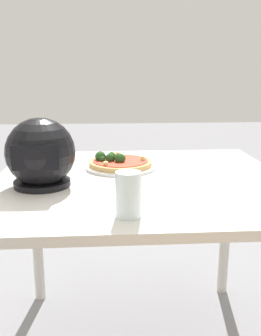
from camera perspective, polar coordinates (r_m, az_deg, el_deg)
dining_table at (r=1.43m, az=1.62°, el=-4.87°), size 1.07×0.98×0.75m
pizza_plate at (r=1.54m, az=-1.50°, el=0.19°), size 0.28×0.28×0.01m
pizza at (r=1.54m, az=-1.76°, el=0.91°), size 0.25×0.25×0.06m
motorcycle_helmet at (r=1.32m, az=-13.28°, el=2.02°), size 0.23×0.23×0.23m
drinking_glass at (r=1.02m, az=-0.33°, el=-3.98°), size 0.07×0.07×0.13m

